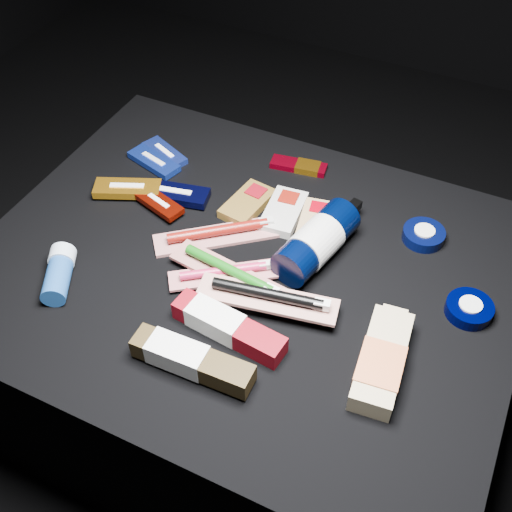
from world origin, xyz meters
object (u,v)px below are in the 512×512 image
at_px(bodywash_bottle, 381,362).
at_px(toothpaste_carton_red, 224,325).
at_px(lotion_bottle, 317,242).
at_px(deodorant_stick, 59,273).

xyz_separation_m(bodywash_bottle, toothpaste_carton_red, (-0.26, -0.04, -0.00)).
bearing_deg(toothpaste_carton_red, lotion_bottle, 79.01).
relative_size(bodywash_bottle, toothpaste_carton_red, 0.98).
relative_size(deodorant_stick, toothpaste_carton_red, 0.59).
bearing_deg(bodywash_bottle, deodorant_stick, -178.96).
distance_m(lotion_bottle, deodorant_stick, 0.46).
xyz_separation_m(lotion_bottle, toothpaste_carton_red, (-0.07, -0.23, -0.02)).
xyz_separation_m(lotion_bottle, deodorant_stick, (-0.39, -0.26, -0.01)).
bearing_deg(deodorant_stick, lotion_bottle, 5.91).
distance_m(bodywash_bottle, deodorant_stick, 0.58).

